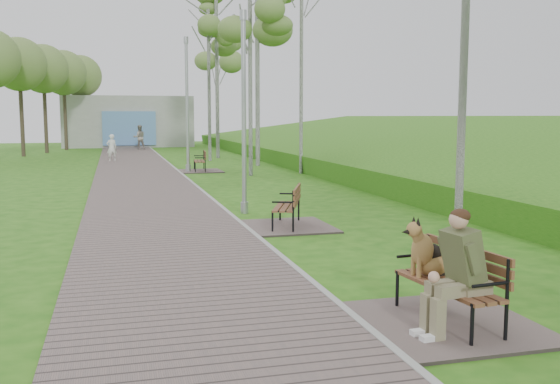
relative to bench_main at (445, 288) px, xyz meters
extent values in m
cube|color=#655652|center=(-2.66, 16.25, -0.44)|extent=(3.50, 67.00, 0.04)
cube|color=#999993|center=(-0.91, 16.25, -0.44)|extent=(0.10, 67.00, 0.05)
cube|color=#549324|center=(11.09, 14.75, -0.46)|extent=(14.00, 70.00, 1.60)
cube|color=#9E9E99|center=(-2.41, 45.75, 1.54)|extent=(10.00, 5.00, 4.00)
cube|color=#5482BC|center=(-2.41, 43.15, 1.04)|extent=(4.00, 0.20, 2.60)
cube|color=#655652|center=(0.10, 0.05, -0.44)|extent=(1.89, 2.10, 0.04)
cube|color=brown|center=(0.05, 0.05, 0.01)|extent=(0.63, 1.61, 0.04)
cube|color=brown|center=(0.30, 0.07, 0.29)|extent=(0.20, 1.57, 0.35)
cube|color=#655652|center=(0.01, 6.72, -0.44)|extent=(1.84, 2.05, 0.04)
cube|color=brown|center=(-0.04, 6.72, 0.00)|extent=(0.99, 1.60, 0.04)
cube|color=brown|center=(0.19, 6.63, 0.27)|extent=(0.60, 1.45, 0.34)
cube|color=#655652|center=(0.05, 21.11, -0.44)|extent=(1.84, 2.04, 0.04)
cube|color=brown|center=(0.00, 21.11, 0.00)|extent=(0.61, 1.57, 0.04)
cube|color=brown|center=(0.25, 21.08, 0.27)|extent=(0.19, 1.53, 0.34)
cylinder|color=#A1A4A9|center=(-0.51, 8.90, -0.32)|extent=(0.19, 0.19, 0.29)
cylinder|color=#A1A4A9|center=(-0.51, 8.90, 1.94)|extent=(0.12, 0.12, 4.80)
cylinder|color=#A1A4A9|center=(-0.51, 8.90, 4.38)|extent=(0.17, 0.17, 0.24)
cylinder|color=#A1A4A9|center=(-0.51, 20.89, -0.30)|extent=(0.22, 0.22, 0.33)
cylinder|color=#A1A4A9|center=(-0.51, 20.89, 2.33)|extent=(0.13, 0.13, 5.58)
cylinder|color=#A1A4A9|center=(-0.51, 20.89, 5.17)|extent=(0.20, 0.20, 0.28)
imported|color=white|center=(-3.72, 28.40, 0.27)|extent=(0.61, 0.49, 1.47)
imported|color=gray|center=(-1.80, 39.98, 0.43)|extent=(0.96, 0.79, 1.80)
cylinder|color=silver|center=(1.78, 18.66, 3.75)|extent=(0.17, 0.17, 8.43)
ellipsoid|color=olive|center=(1.78, 18.66, 6.45)|extent=(2.49, 2.49, 3.71)
cylinder|color=silver|center=(4.04, 19.02, 4.60)|extent=(0.18, 0.18, 10.13)
cylinder|color=silver|center=(1.46, 27.67, 3.58)|extent=(0.16, 0.16, 8.09)
ellipsoid|color=olive|center=(1.46, 27.67, 6.17)|extent=(2.30, 2.30, 3.56)
cylinder|color=silver|center=(3.23, 23.66, 4.09)|extent=(0.20, 0.20, 9.10)
ellipsoid|color=olive|center=(3.23, 23.66, 7.00)|extent=(2.92, 2.92, 4.00)
cylinder|color=silver|center=(2.23, 29.68, 4.47)|extent=(0.19, 0.19, 9.86)
ellipsoid|color=olive|center=(2.23, 29.68, 7.62)|extent=(2.76, 2.76, 4.34)
cylinder|color=silver|center=(4.42, 42.97, 3.75)|extent=(0.19, 0.19, 8.43)
ellipsoid|color=olive|center=(4.42, 42.97, 6.45)|extent=(2.81, 2.81, 3.71)
camera|label=1|loc=(-3.64, -6.24, 1.95)|focal=40.00mm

